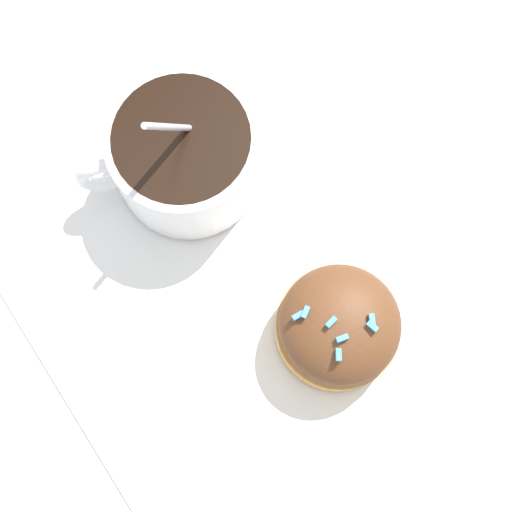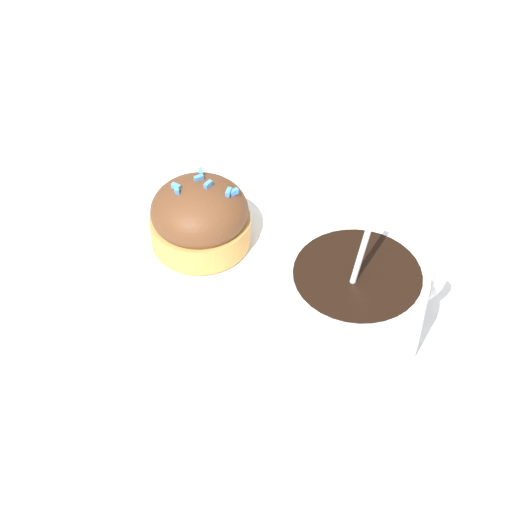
# 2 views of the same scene
# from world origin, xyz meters

# --- Properties ---
(ground_plane) EXTENTS (3.00, 3.00, 0.00)m
(ground_plane) POSITION_xyz_m (0.00, 0.00, 0.00)
(ground_plane) COLOR #B2B2B7
(paper_napkin) EXTENTS (0.33, 0.32, 0.00)m
(paper_napkin) POSITION_xyz_m (0.00, 0.00, 0.00)
(paper_napkin) COLOR white
(paper_napkin) RESTS_ON ground_plane
(coffee_cup) EXTENTS (0.09, 0.12, 0.12)m
(coffee_cup) POSITION_xyz_m (0.07, 0.01, 0.04)
(coffee_cup) COLOR white
(coffee_cup) RESTS_ON paper_napkin
(frosted_pastry) EXTENTS (0.08, 0.08, 0.06)m
(frosted_pastry) POSITION_xyz_m (-0.07, -0.01, 0.03)
(frosted_pastry) COLOR #D19347
(frosted_pastry) RESTS_ON paper_napkin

